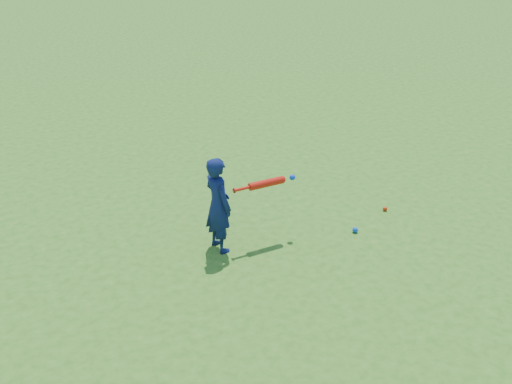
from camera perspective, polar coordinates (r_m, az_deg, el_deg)
ground at (r=7.04m, az=-5.47°, el=-5.48°), size 80.00×80.00×0.00m
child at (r=6.70m, az=-3.81°, el=-1.28°), size 0.36×0.48×1.20m
ground_ball_red at (r=7.98m, az=12.78°, el=-1.65°), size 0.06×0.06×0.06m
ground_ball_blue at (r=7.39m, az=9.89°, el=-3.76°), size 0.07×0.07×0.07m
bat_swing at (r=6.83m, az=1.28°, el=0.93°), size 0.83×0.12×0.09m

